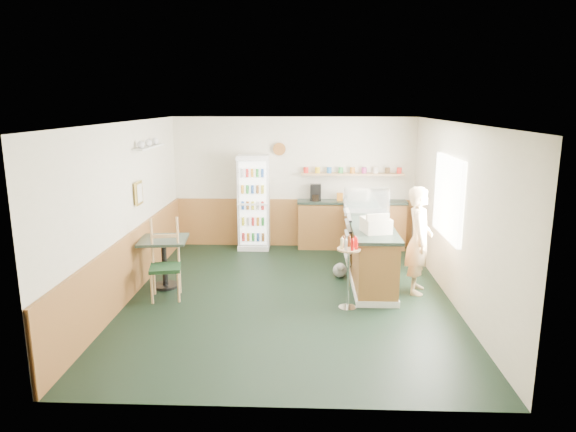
{
  "coord_description": "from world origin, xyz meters",
  "views": [
    {
      "loc": [
        0.29,
        -7.59,
        2.99
      ],
      "look_at": [
        -0.03,
        0.6,
        1.17
      ],
      "focal_mm": 32.0,
      "sensor_mm": 36.0,
      "label": 1
    }
  ],
  "objects_px": {
    "cash_register": "(376,225)",
    "cafe_chair": "(167,256)",
    "shopkeeper": "(419,240)",
    "condiment_stand": "(349,263)",
    "drinks_fridge": "(254,202)",
    "cafe_table": "(164,253)",
    "display_case": "(366,201)"
  },
  "relations": [
    {
      "from": "cash_register",
      "to": "cafe_table",
      "type": "height_order",
      "value": "cash_register"
    },
    {
      "from": "condiment_stand",
      "to": "drinks_fridge",
      "type": "bearing_deg",
      "value": 118.41
    },
    {
      "from": "display_case",
      "to": "cash_register",
      "type": "relative_size",
      "value": 1.94
    },
    {
      "from": "display_case",
      "to": "cash_register",
      "type": "xyz_separation_m",
      "value": [
        0.0,
        -1.36,
        -0.11
      ]
    },
    {
      "from": "display_case",
      "to": "cash_register",
      "type": "height_order",
      "value": "display_case"
    },
    {
      "from": "cash_register",
      "to": "cafe_table",
      "type": "xyz_separation_m",
      "value": [
        -3.4,
        0.17,
        -0.54
      ]
    },
    {
      "from": "drinks_fridge",
      "to": "display_case",
      "type": "xyz_separation_m",
      "value": [
        2.17,
        -1.19,
        0.27
      ]
    },
    {
      "from": "shopkeeper",
      "to": "cafe_table",
      "type": "distance_m",
      "value": 4.11
    },
    {
      "from": "shopkeeper",
      "to": "condiment_stand",
      "type": "height_order",
      "value": "shopkeeper"
    },
    {
      "from": "display_case",
      "to": "cafe_table",
      "type": "relative_size",
      "value": 0.97
    },
    {
      "from": "condiment_stand",
      "to": "cafe_table",
      "type": "xyz_separation_m",
      "value": [
        -2.94,
        0.79,
        -0.13
      ]
    },
    {
      "from": "shopkeeper",
      "to": "condiment_stand",
      "type": "distance_m",
      "value": 1.37
    },
    {
      "from": "shopkeeper",
      "to": "condiment_stand",
      "type": "relative_size",
      "value": 1.6
    },
    {
      "from": "display_case",
      "to": "condiment_stand",
      "type": "bearing_deg",
      "value": -103.0
    },
    {
      "from": "display_case",
      "to": "condiment_stand",
      "type": "xyz_separation_m",
      "value": [
        -0.46,
        -1.98,
        -0.53
      ]
    },
    {
      "from": "shopkeeper",
      "to": "cafe_chair",
      "type": "relative_size",
      "value": 1.38
    },
    {
      "from": "display_case",
      "to": "condiment_stand",
      "type": "relative_size",
      "value": 0.75
    },
    {
      "from": "cash_register",
      "to": "cafe_table",
      "type": "bearing_deg",
      "value": 163.41
    },
    {
      "from": "shopkeeper",
      "to": "cafe_table",
      "type": "bearing_deg",
      "value": 100.67
    },
    {
      "from": "drinks_fridge",
      "to": "cafe_chair",
      "type": "relative_size",
      "value": 1.56
    },
    {
      "from": "condiment_stand",
      "to": "cafe_table",
      "type": "bearing_deg",
      "value": 165.05
    },
    {
      "from": "drinks_fridge",
      "to": "condiment_stand",
      "type": "relative_size",
      "value": 1.81
    },
    {
      "from": "cash_register",
      "to": "cafe_chair",
      "type": "relative_size",
      "value": 0.33
    },
    {
      "from": "shopkeeper",
      "to": "condiment_stand",
      "type": "xyz_separation_m",
      "value": [
        -1.16,
        -0.72,
        -0.15
      ]
    },
    {
      "from": "condiment_stand",
      "to": "shopkeeper",
      "type": "bearing_deg",
      "value": 31.88
    },
    {
      "from": "cash_register",
      "to": "cafe_chair",
      "type": "distance_m",
      "value": 3.29
    },
    {
      "from": "cash_register",
      "to": "condiment_stand",
      "type": "distance_m",
      "value": 0.87
    },
    {
      "from": "cafe_table",
      "to": "display_case",
      "type": "bearing_deg",
      "value": 19.35
    },
    {
      "from": "display_case",
      "to": "cafe_chair",
      "type": "xyz_separation_m",
      "value": [
        -3.25,
        -1.59,
        -0.59
      ]
    },
    {
      "from": "shopkeeper",
      "to": "cash_register",
      "type": "bearing_deg",
      "value": 110.04
    },
    {
      "from": "drinks_fridge",
      "to": "cafe_chair",
      "type": "bearing_deg",
      "value": -111.23
    },
    {
      "from": "cafe_table",
      "to": "cafe_chair",
      "type": "height_order",
      "value": "cafe_chair"
    }
  ]
}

